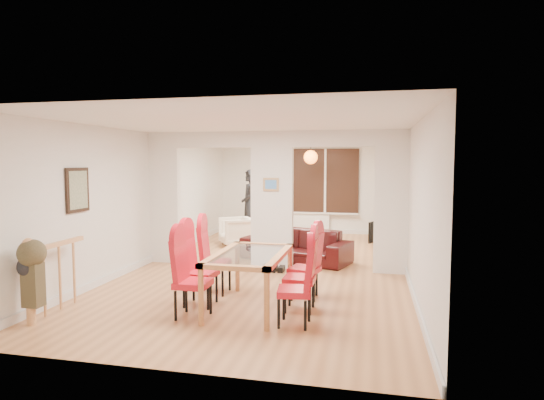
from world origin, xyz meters
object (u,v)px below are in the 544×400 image
(dining_chair_la, at_px, (193,277))
(dining_chair_lb, at_px, (200,267))
(dining_chair_rc, at_px, (304,264))
(bottle, at_px, (320,231))
(coffee_table, at_px, (316,241))
(dining_table, at_px, (250,281))
(dining_chair_lc, at_px, (215,258))
(sofa, at_px, (296,245))
(armchair, at_px, (236,231))
(bowl, at_px, (325,236))
(television, at_px, (373,230))
(person, at_px, (250,205))
(dining_chair_ra, at_px, (294,285))
(dining_chair_rb, at_px, (299,273))

(dining_chair_la, height_order, dining_chair_lb, dining_chair_lb)
(dining_chair_rc, bearing_deg, bottle, 105.73)
(coffee_table, bearing_deg, dining_chair_lb, -102.00)
(bottle, bearing_deg, dining_table, -94.77)
(dining_chair_lb, distance_m, coffee_table, 5.07)
(bottle, bearing_deg, dining_chair_lc, -104.72)
(dining_chair_lc, relative_size, dining_chair_rc, 1.05)
(coffee_table, bearing_deg, dining_table, -93.83)
(dining_chair_lb, xyz_separation_m, coffee_table, (1.05, 4.94, -0.43))
(sofa, height_order, armchair, armchair)
(dining_chair_la, xyz_separation_m, sofa, (0.74, 3.65, -0.21))
(dining_chair_lb, xyz_separation_m, bowl, (1.26, 4.97, -0.29))
(television, distance_m, bottle, 1.64)
(dining_chair_rc, bearing_deg, dining_table, -124.12)
(dining_chair_rc, xyz_separation_m, coffee_table, (-0.33, 4.30, -0.40))
(sofa, height_order, bowl, sofa)
(armchair, xyz_separation_m, coffee_table, (1.92, 0.33, -0.23))
(dining_table, xyz_separation_m, dining_chair_lc, (-0.72, 0.61, 0.15))
(person, height_order, coffee_table, person)
(dining_chair_ra, bearing_deg, sofa, 92.06)
(dining_table, distance_m, dining_chair_rc, 0.92)
(dining_chair_lc, distance_m, bowl, 4.53)
(dining_table, relative_size, person, 0.90)
(dining_chair_ra, distance_m, armchair, 5.60)
(dining_table, bearing_deg, television, 74.22)
(sofa, distance_m, television, 3.23)
(dining_chair_la, height_order, bowl, dining_chair_la)
(dining_chair_lb, relative_size, sofa, 0.49)
(sofa, bearing_deg, bowl, 94.73)
(armchair, xyz_separation_m, bottle, (2.00, 0.33, 0.01))
(dining_chair_rc, distance_m, bottle, 4.30)
(dining_chair_rb, xyz_separation_m, coffee_table, (-0.35, 4.87, -0.40))
(dining_chair_lc, bearing_deg, dining_chair_rb, -27.93)
(person, bearing_deg, sofa, 15.88)
(dining_chair_rb, height_order, television, dining_chair_rb)
(dining_table, height_order, bowl, dining_table)
(dining_chair_lc, bearing_deg, dining_chair_ra, -44.54)
(person, distance_m, bottle, 1.97)
(dining_table, height_order, dining_chair_ra, dining_chair_ra)
(dining_chair_la, relative_size, bowl, 5.12)
(armchair, relative_size, bowl, 3.61)
(dining_chair_lc, height_order, bottle, dining_chair_lc)
(dining_chair_rc, height_order, coffee_table, dining_chair_rc)
(dining_chair_la, bearing_deg, coffee_table, 79.69)
(bowl, bearing_deg, dining_table, -96.20)
(dining_table, height_order, dining_chair_lc, dining_chair_lc)
(dining_chair_rc, relative_size, television, 1.11)
(dining_chair_ra, xyz_separation_m, sofa, (-0.58, 3.65, -0.18))
(dining_chair_la, xyz_separation_m, dining_chair_rb, (1.30, 0.57, -0.02))
(television, height_order, bottle, television)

